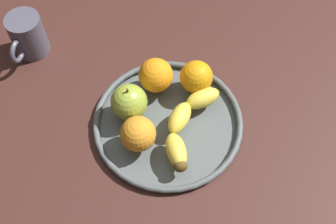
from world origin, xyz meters
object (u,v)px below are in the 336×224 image
orange_front_right (156,75)px  fruit_bowl (168,122)px  apple (130,100)px  orange_center (138,134)px  banana (186,124)px  orange_back_left (196,77)px  ambient_mug (27,36)px

orange_front_right → fruit_bowl: bearing=30.6°
apple → orange_front_right: 7.60cm
fruit_bowl → orange_center: orange_center is taller
banana → orange_center: (4.96, -7.81, 1.49)cm
fruit_bowl → orange_back_left: orange_back_left is taller
orange_back_left → ambient_mug: ambient_mug is taller
fruit_bowl → apple: size_ratio=3.72×
orange_center → ambient_mug: bearing=-120.1°
banana → orange_front_right: orange_front_right is taller
orange_back_left → orange_center: same height
orange_front_right → banana: bearing=44.2°
orange_front_right → ambient_mug: size_ratio=0.62×
ambient_mug → orange_front_right: bearing=82.9°
apple → orange_back_left: size_ratio=1.20×
apple → orange_back_left: apple is taller
orange_center → banana: bearing=122.4°
banana → ambient_mug: ambient_mug is taller
fruit_bowl → orange_front_right: bearing=-149.4°
banana → orange_back_left: 10.04cm
apple → orange_front_right: apple is taller
orange_back_left → orange_center: bearing=-26.7°
fruit_bowl → banana: 4.71cm
orange_center → orange_back_left: bearing=153.3°
banana → apple: bearing=-86.2°
apple → orange_back_left: 13.90cm
orange_back_left → orange_center: size_ratio=0.99×
fruit_bowl → orange_center: size_ratio=4.42×
fruit_bowl → orange_front_right: size_ratio=4.28×
ambient_mug → banana: bearing=72.1°
orange_back_left → fruit_bowl: bearing=-21.0°
fruit_bowl → ambient_mug: bearing=-108.2°
fruit_bowl → apple: (-0.43, -7.55, 4.40)cm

